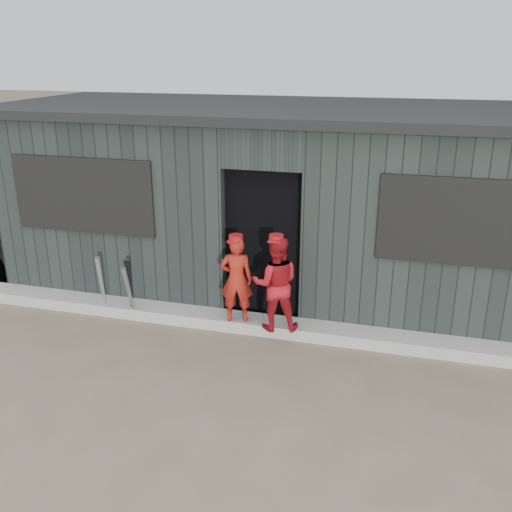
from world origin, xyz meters
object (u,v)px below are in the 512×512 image
(player_red_left, at_px, (236,279))
(player_red_right, at_px, (276,284))
(bat_left, at_px, (102,286))
(player_grey_back, at_px, (293,264))
(bat_right, at_px, (130,290))
(dugout, at_px, (287,199))
(bat_mid, at_px, (130,294))

(player_red_left, distance_m, player_red_right, 0.52)
(bat_left, bearing_deg, player_grey_back, 16.95)
(bat_right, bearing_deg, player_grey_back, 20.58)
(dugout, bearing_deg, player_red_right, -81.31)
(bat_left, xyz_separation_m, bat_right, (0.41, -0.01, -0.00))
(player_red_right, distance_m, player_grey_back, 0.80)
(bat_mid, bearing_deg, player_grey_back, 22.48)
(player_grey_back, bearing_deg, bat_right, 20.10)
(bat_left, xyz_separation_m, player_grey_back, (2.40, 0.73, 0.28))
(player_red_left, xyz_separation_m, player_grey_back, (0.55, 0.71, 0.00))
(player_red_right, height_order, player_grey_back, player_grey_back)
(bat_mid, bearing_deg, player_red_left, 4.01)
(player_red_left, distance_m, dugout, 1.89)
(dugout, bearing_deg, bat_mid, -131.14)
(bat_right, height_order, player_red_left, player_red_left)
(bat_right, bearing_deg, player_red_left, 1.32)
(player_grey_back, bearing_deg, bat_left, 16.47)
(player_red_right, distance_m, dugout, 1.96)
(bat_right, xyz_separation_m, player_red_left, (1.44, 0.03, 0.28))
(bat_mid, bearing_deg, bat_right, 110.98)
(bat_mid, height_order, player_red_right, player_red_right)
(bat_right, relative_size, player_red_right, 0.71)
(dugout, bearing_deg, player_grey_back, -73.04)
(player_red_left, bearing_deg, bat_left, -12.41)
(bat_left, height_order, bat_right, bat_left)
(bat_mid, distance_m, player_grey_back, 2.15)
(bat_mid, height_order, dugout, dugout)
(player_red_left, bearing_deg, player_red_right, 157.97)
(bat_left, height_order, player_red_left, player_red_left)
(player_grey_back, xyz_separation_m, dugout, (-0.32, 1.06, 0.59))
(player_red_right, relative_size, player_grey_back, 0.83)
(bat_left, bearing_deg, bat_mid, -10.40)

